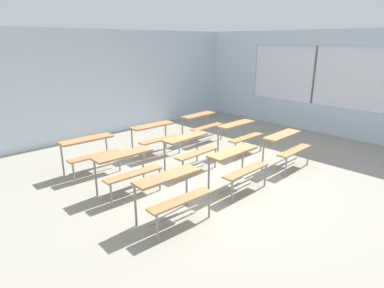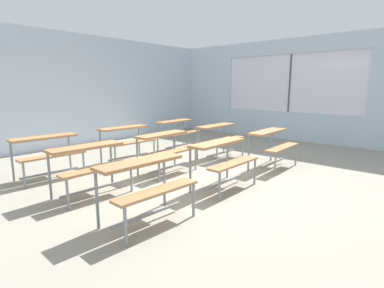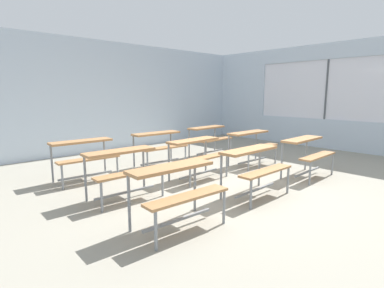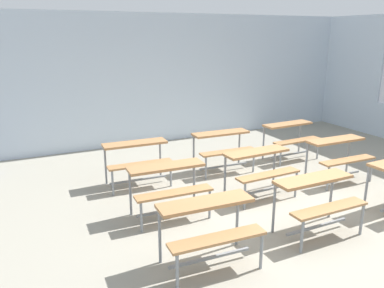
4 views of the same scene
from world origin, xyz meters
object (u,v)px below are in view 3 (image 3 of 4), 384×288
Objects in this scene: desk_bench_r0c1 at (255,161)px; desk_bench_r1c2 at (252,140)px; desk_bench_r0c0 at (177,182)px; desk_bench_r2c0 at (84,151)px; desk_bench_r0c2 at (307,148)px; desk_bench_r1c0 at (123,163)px; desk_bench_r2c2 at (210,134)px; desk_bench_r2c1 at (159,141)px; desk_bench_r1c1 at (198,149)px.

desk_bench_r1c2 is (1.69, 1.28, 0.00)m from desk_bench_r0c1.
desk_bench_r2c0 is at bearing 92.30° from desk_bench_r0c0.
desk_bench_r0c0 is at bearing 178.63° from desk_bench_r0c2.
desk_bench_r1c0 is 3.25m from desk_bench_r1c2.
desk_bench_r2c2 is (0.04, 1.36, 0.00)m from desk_bench_r1c2.
desk_bench_r1c2 is at bearing -37.11° from desk_bench_r2c1.
desk_bench_r0c0 is 1.00× the size of desk_bench_r2c0.
desk_bench_r2c1 is (-1.57, 2.63, 0.00)m from desk_bench_r0c2.
desk_bench_r1c0 is at bearing 178.35° from desk_bench_r1c1.
desk_bench_r0c1 is at bearing -93.15° from desk_bench_r1c1.
desk_bench_r0c0 is 1.61m from desk_bench_r0c1.
desk_bench_r0c0 and desk_bench_r2c1 have the same top height.
desk_bench_r1c2 is (3.30, 1.32, 0.00)m from desk_bench_r0c0.
desk_bench_r0c0 and desk_bench_r2c0 have the same top height.
desk_bench_r0c2 is (3.27, 0.01, 0.00)m from desk_bench_r0c0.
desk_bench_r0c1 and desk_bench_r2c0 have the same top height.
desk_bench_r1c0 is (0.05, 1.32, 0.00)m from desk_bench_r0c0.
desk_bench_r1c2 is 2.07m from desk_bench_r2c1.
desk_bench_r1c0 is 1.00× the size of desk_bench_r2c0.
desk_bench_r0c0 is at bearing -87.98° from desk_bench_r2c0.
desk_bench_r0c0 is 2.11m from desk_bench_r1c1.
desk_bench_r2c0 is at bearing 178.10° from desk_bench_r2c2.
desk_bench_r0c1 and desk_bench_r1c0 have the same top height.
desk_bench_r0c2 is at bearing -56.91° from desk_bench_r2c1.
desk_bench_r0c2 is at bearing 2.65° from desk_bench_r0c0.
desk_bench_r0c1 is 2.12m from desk_bench_r1c2.
desk_bench_r2c0 is (-3.26, 2.65, 0.00)m from desk_bench_r0c2.
desk_bench_r1c1 is 1.00× the size of desk_bench_r2c1.
desk_bench_r0c0 is at bearing -157.27° from desk_bench_r1c2.
desk_bench_r1c1 is at bearing 139.43° from desk_bench_r0c2.
desk_bench_r0c0 and desk_bench_r1c0 have the same top height.
desk_bench_r0c1 is 2.60m from desk_bench_r2c1.
desk_bench_r1c0 is at bearing -139.01° from desk_bench_r2c1.
desk_bench_r1c0 is at bearing 140.27° from desk_bench_r0c1.
desk_bench_r1c2 is 0.99× the size of desk_bench_r2c0.
desk_bench_r0c0 and desk_bench_r2c2 have the same top height.
desk_bench_r2c2 is (3.34, 2.68, 0.00)m from desk_bench_r0c0.
desk_bench_r0c1 and desk_bench_r2c1 have the same top height.
desk_bench_r2c2 is at bearing 89.22° from desk_bench_r1c2.
desk_bench_r2c2 is at bearing 56.45° from desk_bench_r0c1.
desk_bench_r0c1 is 0.98× the size of desk_bench_r2c1.
desk_bench_r2c0 is 1.69m from desk_bench_r2c1.
desk_bench_r0c1 is 0.99× the size of desk_bench_r0c2.
desk_bench_r2c2 is (1.73, 2.64, 0.00)m from desk_bench_r0c1.
desk_bench_r0c2 is 0.99× the size of desk_bench_r1c1.
desk_bench_r1c2 is 1.36m from desk_bench_r2c2.
desk_bench_r0c2 is at bearing -93.88° from desk_bench_r2c2.
desk_bench_r0c1 is 3.07m from desk_bench_r2c0.
desk_bench_r1c0 is at bearing -179.02° from desk_bench_r1c2.
desk_bench_r2c0 is (-0.04, 1.34, 0.00)m from desk_bench_r1c0.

